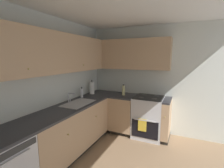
# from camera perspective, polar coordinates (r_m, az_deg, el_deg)

# --- Properties ---
(wall_back) EXTENTS (3.98, 0.05, 2.45)m
(wall_back) POSITION_cam_1_polar(r_m,az_deg,el_deg) (2.86, -25.45, -2.06)
(wall_back) COLOR silver
(wall_back) RESTS_ON ground_plane
(wall_right) EXTENTS (0.05, 3.28, 2.45)m
(wall_right) POSITION_cam_1_polar(r_m,az_deg,el_deg) (3.84, 16.01, 1.17)
(wall_right) COLOR silver
(wall_right) RESTS_ON ground_plane
(lower_cabinets_back) EXTENTS (1.88, 0.62, 0.85)m
(lower_cabinets_back) POSITION_cam_1_polar(r_m,az_deg,el_deg) (3.16, -14.63, -15.63)
(lower_cabinets_back) COLOR tan
(lower_cabinets_back) RESTS_ON ground_plane
(countertop_back) EXTENTS (3.08, 0.60, 0.03)m
(countertop_back) POSITION_cam_1_polar(r_m,az_deg,el_deg) (3.00, -14.96, -8.02)
(countertop_back) COLOR #2D2D33
(countertop_back) RESTS_ON lower_cabinets_back
(lower_cabinets_right) EXTENTS (0.62, 1.31, 0.85)m
(lower_cabinets_right) POSITION_cam_1_polar(r_m,az_deg,el_deg) (3.83, 7.02, -10.84)
(lower_cabinets_right) COLOR tan
(lower_cabinets_right) RESTS_ON ground_plane
(countertop_right) EXTENTS (0.60, 1.31, 0.03)m
(countertop_right) POSITION_cam_1_polar(r_m,az_deg,el_deg) (3.70, 7.14, -4.46)
(countertop_right) COLOR #2D2D33
(countertop_right) RESTS_ON lower_cabinets_right
(oven_range) EXTENTS (0.68, 0.62, 1.04)m
(oven_range) POSITION_cam_1_polar(r_m,az_deg,el_deg) (3.75, 12.67, -11.10)
(oven_range) COLOR silver
(oven_range) RESTS_ON ground_plane
(upper_cabinets_back) EXTENTS (2.76, 0.34, 0.67)m
(upper_cabinets_back) POSITION_cam_1_polar(r_m,az_deg,el_deg) (2.84, -20.07, 10.18)
(upper_cabinets_back) COLOR tan
(upper_cabinets_right) EXTENTS (0.32, 1.85, 0.67)m
(upper_cabinets_right) POSITION_cam_1_polar(r_m,az_deg,el_deg) (3.78, 5.81, 10.34)
(upper_cabinets_right) COLOR tan
(sink) EXTENTS (0.66, 0.40, 0.10)m
(sink) POSITION_cam_1_polar(r_m,az_deg,el_deg) (3.17, -11.71, -7.37)
(sink) COLOR #B7B7BC
(sink) RESTS_ON countertop_back
(faucet) EXTENTS (0.07, 0.16, 0.19)m
(faucet) POSITION_cam_1_polar(r_m,az_deg,el_deg) (3.26, -14.68, -4.24)
(faucet) COLOR silver
(faucet) RESTS_ON countertop_back
(soap_bottle) EXTENTS (0.06, 0.06, 0.23)m
(soap_bottle) POSITION_cam_1_polar(r_m,az_deg,el_deg) (3.58, -10.61, -3.06)
(soap_bottle) COLOR silver
(soap_bottle) RESTS_ON countertop_back
(paper_towel_roll) EXTENTS (0.11, 0.11, 0.35)m
(paper_towel_roll) POSITION_cam_1_polar(r_m,az_deg,el_deg) (3.88, -7.06, -1.39)
(paper_towel_roll) COLOR white
(paper_towel_roll) RESTS_ON countertop_back
(oil_bottle) EXTENTS (0.07, 0.07, 0.25)m
(oil_bottle) POSITION_cam_1_polar(r_m,az_deg,el_deg) (3.74, 4.07, -2.16)
(oil_bottle) COLOR beige
(oil_bottle) RESTS_ON countertop_right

